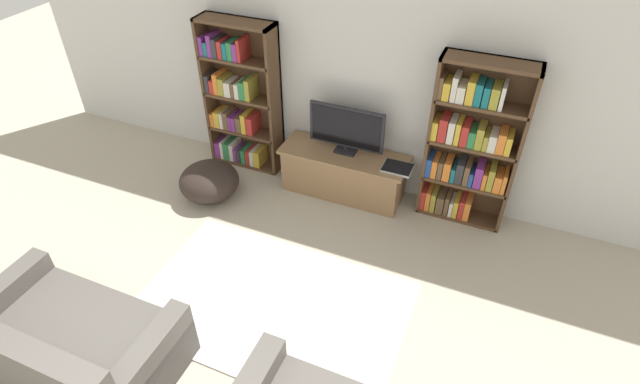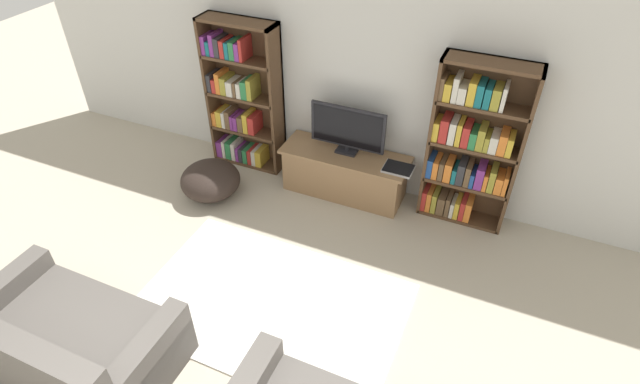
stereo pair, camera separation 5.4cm
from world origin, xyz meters
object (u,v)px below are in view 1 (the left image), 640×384
(beanbag_ottoman, at_px, (209,181))
(television, at_px, (346,129))
(bookshelf_left, at_px, (240,99))
(laptop, at_px, (397,168))
(couch_left_sectional, at_px, (69,348))
(bookshelf_right, at_px, (470,147))
(tv_stand, at_px, (344,173))

(beanbag_ottoman, bearing_deg, television, 26.68)
(bookshelf_left, bearing_deg, television, -4.03)
(laptop, bearing_deg, couch_left_sectional, -121.04)
(bookshelf_left, xyz_separation_m, laptop, (2.05, -0.20, -0.32))
(bookshelf_right, height_order, tv_stand, bookshelf_right)
(couch_left_sectional, relative_size, beanbag_ottoman, 2.39)
(couch_left_sectional, xyz_separation_m, beanbag_ottoman, (-0.25, 2.40, -0.07))
(tv_stand, distance_m, beanbag_ottoman, 1.58)
(television, distance_m, couch_left_sectional, 3.38)
(television, distance_m, laptop, 0.71)
(bookshelf_left, height_order, laptop, bookshelf_left)
(laptop, bearing_deg, bookshelf_left, 174.55)
(bookshelf_left, height_order, tv_stand, bookshelf_left)
(laptop, relative_size, beanbag_ottoman, 0.47)
(bookshelf_left, distance_m, television, 1.41)
(laptop, bearing_deg, beanbag_ottoman, -163.29)
(bookshelf_right, bearing_deg, couch_left_sectional, -127.90)
(laptop, height_order, beanbag_ottoman, laptop)
(beanbag_ottoman, bearing_deg, bookshelf_right, 16.46)
(tv_stand, height_order, television, television)
(laptop, bearing_deg, television, 171.45)
(bookshelf_left, xyz_separation_m, television, (1.41, -0.10, -0.03))
(tv_stand, bearing_deg, couch_left_sectional, -110.97)
(bookshelf_left, distance_m, tv_stand, 1.54)
(beanbag_ottoman, bearing_deg, laptop, 16.71)
(television, distance_m, beanbag_ottoman, 1.72)
(bookshelf_right, bearing_deg, laptop, -164.30)
(beanbag_ottoman, bearing_deg, tv_stand, 25.29)
(bookshelf_left, distance_m, laptop, 2.08)
(bookshelf_right, relative_size, beanbag_ottoman, 2.66)
(bookshelf_left, bearing_deg, couch_left_sectional, -85.90)
(bookshelf_left, distance_m, couch_left_sectional, 3.28)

